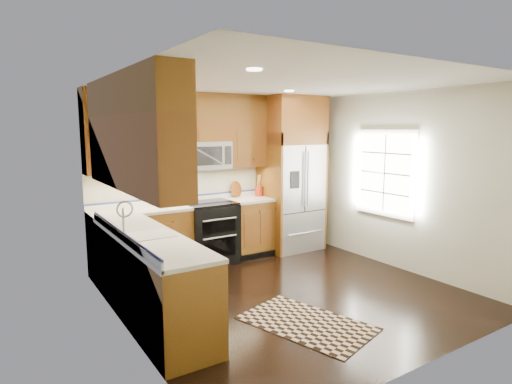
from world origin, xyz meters
TOP-DOWN VIEW (x-y plane):
  - ground at (0.00, 0.00)m, footprint 4.00×4.00m
  - wall_back at (0.00, 2.00)m, footprint 4.00×0.02m
  - wall_left at (-2.00, 0.00)m, footprint 0.02×4.00m
  - wall_right at (2.00, 0.00)m, footprint 0.02×4.00m
  - window at (1.98, 0.20)m, footprint 0.04×1.10m
  - base_cabinets at (-1.23, 0.90)m, footprint 2.85×3.00m
  - countertop at (-1.09, 1.01)m, footprint 2.86×3.01m
  - upper_cabinets at (-1.15, 1.09)m, footprint 2.85×3.00m
  - range at (-0.25, 1.67)m, footprint 0.76×0.67m
  - microwave at (-0.25, 1.80)m, footprint 0.76×0.40m
  - refrigerator at (1.30, 1.63)m, footprint 0.98×0.75m
  - sink_faucet at (-1.73, 0.23)m, footprint 0.54×0.44m
  - rug at (-0.35, -0.81)m, footprint 1.18×1.54m
  - knife_block at (-0.78, 1.88)m, footprint 0.13×0.16m
  - utensil_crock at (0.75, 1.81)m, footprint 0.15×0.15m
  - cutting_board at (0.39, 1.94)m, footprint 0.35×0.35m

SIDE VIEW (x-z plane):
  - ground at x=0.00m, z-range 0.00..0.00m
  - rug at x=-0.35m, z-range 0.00..0.01m
  - base_cabinets at x=-1.23m, z-range 0.00..0.90m
  - range at x=-0.25m, z-range 0.00..0.94m
  - countertop at x=-1.09m, z-range 0.90..0.94m
  - cutting_board at x=0.39m, z-range 0.94..0.96m
  - sink_faucet at x=-1.73m, z-range 0.81..1.18m
  - knife_block at x=-0.78m, z-range 0.91..1.19m
  - utensil_crock at x=0.75m, z-range 0.88..1.24m
  - wall_back at x=0.00m, z-range 0.00..2.60m
  - wall_left at x=-2.00m, z-range 0.00..2.60m
  - wall_right at x=2.00m, z-range 0.00..2.60m
  - refrigerator at x=1.30m, z-range 0.00..2.60m
  - window at x=1.98m, z-range 0.75..2.05m
  - microwave at x=-0.25m, z-range 1.45..1.87m
  - upper_cabinets at x=-1.15m, z-range 1.45..2.60m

